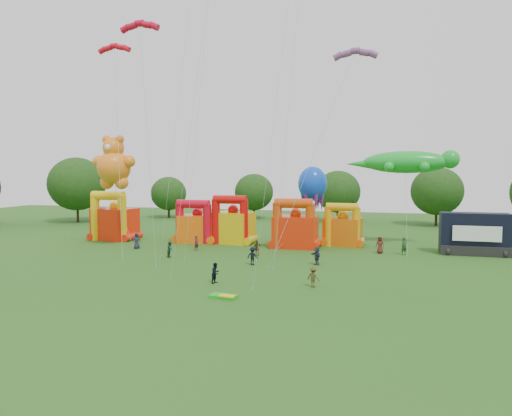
% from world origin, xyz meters
% --- Properties ---
extents(ground, '(160.00, 160.00, 0.00)m').
position_xyz_m(ground, '(0.00, 0.00, 0.00)').
color(ground, '#265A19').
rests_on(ground, ground).
extents(tree_ring, '(127.08, 129.21, 12.07)m').
position_xyz_m(tree_ring, '(-1.22, 0.63, 6.26)').
color(tree_ring, '#352314').
rests_on(tree_ring, ground).
extents(bouncy_castle_0, '(6.15, 5.36, 6.77)m').
position_xyz_m(bouncy_castle_0, '(-19.88, 26.80, 2.56)').
color(bouncy_castle_0, red).
rests_on(bouncy_castle_0, ground).
extents(bouncy_castle_1, '(5.77, 5.04, 5.73)m').
position_xyz_m(bouncy_castle_1, '(-7.95, 27.68, 2.18)').
color(bouncy_castle_1, '#E35A0C').
rests_on(bouncy_castle_1, ground).
extents(bouncy_castle_2, '(5.52, 4.77, 6.37)m').
position_xyz_m(bouncy_castle_2, '(-2.99, 27.83, 2.42)').
color(bouncy_castle_2, '#DBB50B').
rests_on(bouncy_castle_2, ground).
extents(bouncy_castle_3, '(5.27, 4.27, 6.17)m').
position_xyz_m(bouncy_castle_3, '(5.55, 26.47, 2.34)').
color(bouncy_castle_3, red).
rests_on(bouncy_castle_3, ground).
extents(bouncy_castle_4, '(4.99, 4.27, 5.49)m').
position_xyz_m(bouncy_castle_4, '(11.10, 29.67, 2.11)').
color(bouncy_castle_4, '#D35A0B').
rests_on(bouncy_castle_4, ground).
extents(stage_trailer, '(7.27, 2.95, 4.78)m').
position_xyz_m(stage_trailer, '(25.97, 26.97, 2.29)').
color(stage_trailer, black).
rests_on(stage_trailer, ground).
extents(teddy_bear_kite, '(5.75, 4.07, 13.93)m').
position_xyz_m(teddy_bear_kite, '(-15.95, 21.16, 9.29)').
color(teddy_bear_kite, orange).
rests_on(teddy_bear_kite, ground).
extents(gecko_kite, '(13.79, 11.12, 12.14)m').
position_xyz_m(gecko_kite, '(18.68, 31.10, 9.56)').
color(gecko_kite, green).
rests_on(gecko_kite, ground).
extents(octopus_kite, '(5.04, 11.03, 10.19)m').
position_xyz_m(octopus_kite, '(5.89, 29.43, 4.22)').
color(octopus_kite, blue).
rests_on(octopus_kite, ground).
extents(parafoil_kites, '(34.55, 13.28, 26.36)m').
position_xyz_m(parafoil_kites, '(-5.00, 17.64, 12.14)').
color(parafoil_kites, red).
rests_on(parafoil_kites, ground).
extents(diamond_kites, '(15.79, 16.82, 41.58)m').
position_xyz_m(diamond_kites, '(0.35, 14.69, 16.96)').
color(diamond_kites, red).
rests_on(diamond_kites, ground).
extents(folded_kite_bundle, '(2.11, 1.30, 0.31)m').
position_xyz_m(folded_kite_bundle, '(4.34, 2.66, 0.14)').
color(folded_kite_bundle, green).
rests_on(folded_kite_bundle, ground).
extents(spectator_0, '(1.12, 0.94, 1.94)m').
position_xyz_m(spectator_0, '(-12.98, 20.71, 0.97)').
color(spectator_0, '#222339').
rests_on(spectator_0, ground).
extents(spectator_1, '(0.67, 0.77, 1.79)m').
position_xyz_m(spectator_1, '(-5.45, 21.40, 0.90)').
color(spectator_1, maroon).
rests_on(spectator_1, ground).
extents(spectator_2, '(0.69, 0.87, 1.72)m').
position_xyz_m(spectator_2, '(-6.56, 16.56, 0.86)').
color(spectator_2, '#173A2A').
rests_on(spectator_2, ground).
extents(spectator_3, '(1.28, 0.88, 1.82)m').
position_xyz_m(spectator_3, '(3.25, 14.90, 0.91)').
color(spectator_3, black).
rests_on(spectator_3, ground).
extents(spectator_4, '(1.08, 1.00, 1.77)m').
position_xyz_m(spectator_4, '(2.46, 19.72, 0.89)').
color(spectator_4, '#412F1A').
rests_on(spectator_4, ground).
extents(spectator_5, '(1.47, 1.69, 1.84)m').
position_xyz_m(spectator_5, '(9.47, 16.62, 0.92)').
color(spectator_5, '#292F45').
rests_on(spectator_5, ground).
extents(spectator_6, '(1.11, 0.89, 1.97)m').
position_xyz_m(spectator_6, '(15.68, 24.93, 0.99)').
color(spectator_6, '#582019').
rests_on(spectator_6, ground).
extents(spectator_7, '(0.86, 0.77, 1.98)m').
position_xyz_m(spectator_7, '(18.31, 24.69, 0.99)').
color(spectator_7, '#1C4822').
rests_on(spectator_7, ground).
extents(spectator_8, '(0.85, 0.98, 1.74)m').
position_xyz_m(spectator_8, '(2.22, 6.86, 0.87)').
color(spectator_8, black).
rests_on(spectator_8, ground).
extents(spectator_9, '(1.23, 0.99, 1.67)m').
position_xyz_m(spectator_9, '(10.34, 7.60, 0.83)').
color(spectator_9, '#443A1B').
rests_on(spectator_9, ground).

